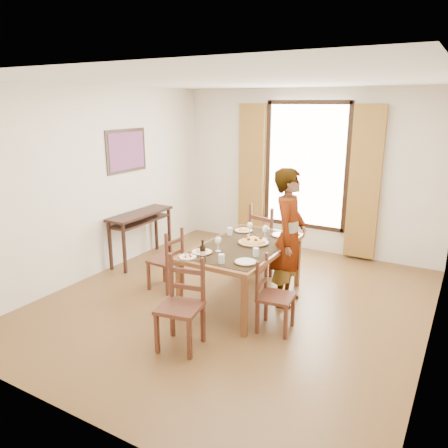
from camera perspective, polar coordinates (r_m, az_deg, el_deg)
The scene contains 22 objects.
ground at distance 5.68m, azimuth 1.40°, elevation -10.17°, with size 5.00×5.00×0.00m, color #513419.
room_shell at distance 5.31m, azimuth 2.13°, elevation 5.55°, with size 4.60×5.10×2.74m.
console_table at distance 7.01m, azimuth -10.87°, elevation 0.58°, with size 0.38×1.20×0.80m.
dining_table at distance 5.47m, azimuth 2.60°, elevation -3.38°, with size 0.98×1.71×0.76m.
chair_west at distance 5.95m, azimuth -7.46°, elevation -4.87°, with size 0.40×0.40×0.86m.
chair_north at distance 6.55m, azimuth 5.71°, elevation -2.15°, with size 0.55×0.55×1.03m.
chair_south at distance 4.59m, azimuth -5.59°, elevation -10.73°, with size 0.49×0.49×0.95m.
chair_east at distance 4.92m, azimuth 6.45°, elevation -9.47°, with size 0.42×0.42×0.84m.
man at distance 5.43m, azimuth 8.49°, elevation -1.78°, with size 0.48×0.67×1.72m, color gray.
plate_sw at distance 5.15m, azimuth -2.92°, elevation -3.52°, with size 0.27×0.27×0.05m, color silver, non-canonical shape.
plate_se at distance 4.84m, azimuth 2.85°, elevation -4.80°, with size 0.27×0.27×0.05m, color silver, non-canonical shape.
plate_nw at distance 6.00m, azimuth 2.57°, elevation -0.71°, with size 0.27×0.27×0.05m, color silver, non-canonical shape.
plate_ne at distance 5.85m, azimuth 7.48°, elevation -1.29°, with size 0.27×0.27×0.05m, color silver, non-canonical shape.
pasta_platter at distance 5.49m, azimuth 3.84°, elevation -2.06°, with size 0.40×0.40×0.10m, color #C36019, non-canonical shape.
caprese_plate at distance 5.01m, azimuth -4.76°, elevation -4.20°, with size 0.20×0.20×0.04m, color silver, non-canonical shape.
wine_glass_a at distance 5.18m, azimuth -0.77°, elevation -2.63°, with size 0.08×0.08×0.18m, color white, non-canonical shape.
wine_glass_b at distance 5.67m, azimuth 5.38°, elevation -1.06°, with size 0.08×0.08×0.18m, color white, non-canonical shape.
wine_glass_c at distance 5.81m, azimuth 3.37°, elevation -0.62°, with size 0.08×0.08×0.18m, color white, non-canonical shape.
tumbler_a at distance 5.04m, azimuth 4.19°, elevation -3.69°, with size 0.07×0.07×0.10m, color silver.
tumbler_b at distance 5.83m, azimuth 0.77°, elevation -0.96°, with size 0.07×0.07×0.10m, color silver.
tumbler_c at distance 4.83m, azimuth -0.33°, elevation -4.54°, with size 0.07×0.07×0.10m, color silver.
wine_bottle at distance 4.86m, azimuth -2.80°, elevation -3.51°, with size 0.07×0.07×0.25m, color black, non-canonical shape.
Camera 1 is at (2.44, -4.49, 2.47)m, focal length 35.00 mm.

